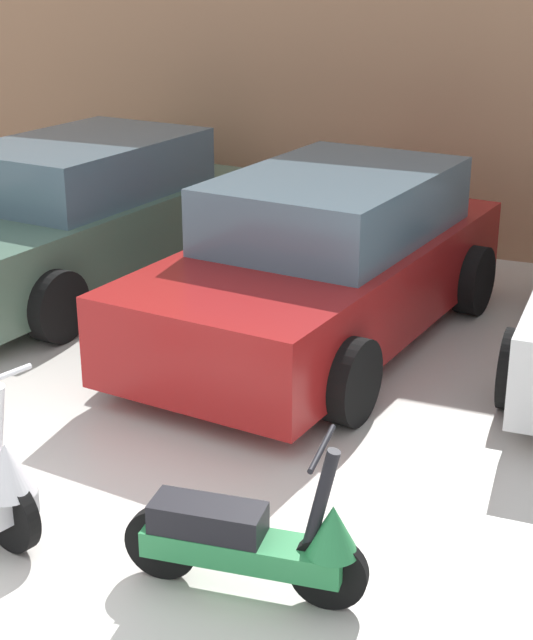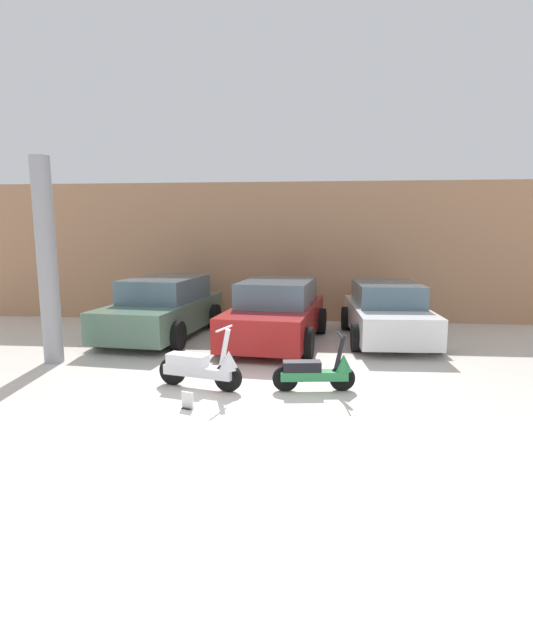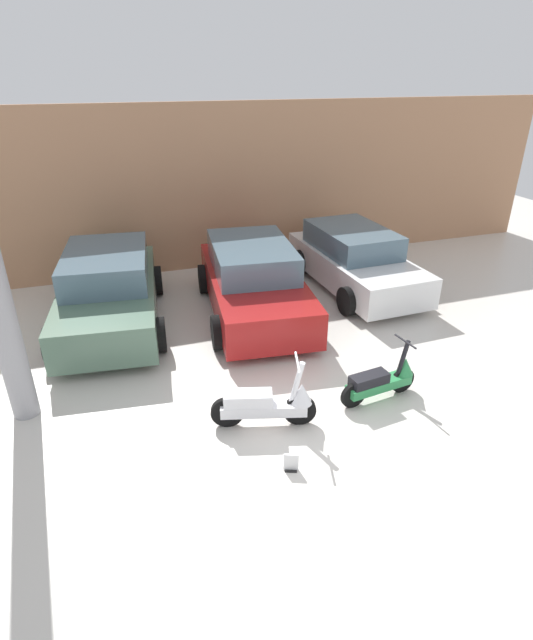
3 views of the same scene
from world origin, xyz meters
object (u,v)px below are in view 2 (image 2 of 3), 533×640
car_rear_left (163,309)px  car_rear_right (387,313)px  placard_near_left_scooter (188,401)px  support_column_side (47,262)px  scooter_front_left (203,366)px  car_rear_center (276,313)px  scooter_front_right (318,371)px

car_rear_left → car_rear_right: 5.67m
car_rear_left → car_rear_right: (5.67, 0.12, -0.04)m
placard_near_left_scooter → support_column_side: 4.64m
scooter_front_left → car_rear_center: (0.96, 3.79, 0.33)m
car_rear_center → car_rear_right: bearing=109.0°
car_rear_right → support_column_side: bearing=-69.5°
support_column_side → car_rear_right: bearing=22.3°
car_rear_right → support_column_side: support_column_side is taller
scooter_front_left → placard_near_left_scooter: scooter_front_left is taller
scooter_front_left → scooter_front_right: bearing=17.7°
scooter_front_right → support_column_side: (-5.40, 1.39, 1.70)m
placard_near_left_scooter → support_column_side: size_ratio=0.06×
car_rear_center → car_rear_right: car_rear_center is taller
scooter_front_left → car_rear_center: size_ratio=0.33×
car_rear_center → car_rear_right: 2.78m
placard_near_left_scooter → scooter_front_right: bearing=28.3°
car_rear_left → car_rear_center: bearing=87.4°
scooter_front_left → car_rear_left: 4.72m
support_column_side → scooter_front_left: bearing=-22.8°
scooter_front_left → support_column_side: (-3.45, 1.45, 1.66)m
car_rear_center → placard_near_left_scooter: size_ratio=17.65×
car_rear_right → car_rear_center: bearing=-79.5°
support_column_side → placard_near_left_scooter: bearing=-35.5°
scooter_front_right → car_rear_center: bearing=97.8°
scooter_front_left → car_rear_left: size_ratio=0.33×
scooter_front_left → car_rear_right: (3.67, 4.38, 0.29)m
scooter_front_left → car_rear_left: bearing=131.1°
car_rear_center → support_column_side: bearing=-55.5°
car_rear_left → placard_near_left_scooter: size_ratio=17.59×
car_rear_center → placard_near_left_scooter: car_rear_center is taller
scooter_front_left → support_column_side: support_column_side is taller
car_rear_left → car_rear_center: car_rear_center is taller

